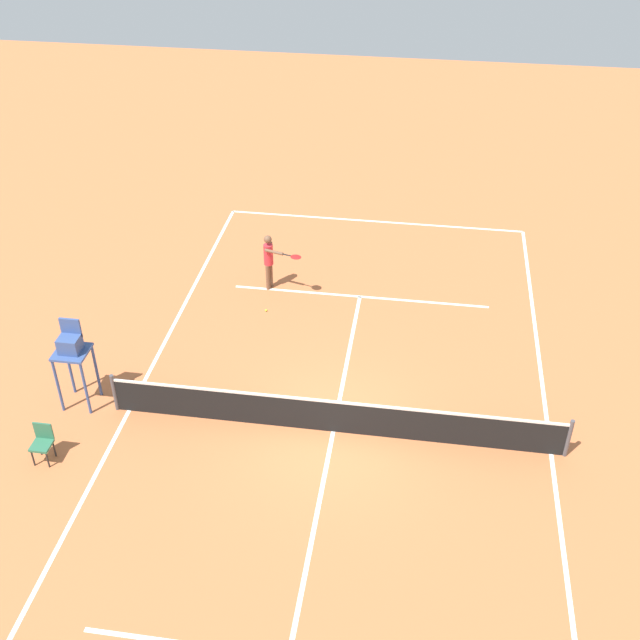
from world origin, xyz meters
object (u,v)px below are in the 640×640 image
tennis_ball (266,310)px  player_serving (270,257)px  courtside_chair_near (42,441)px  umpire_chair (72,351)px

tennis_ball → player_serving: bearing=-85.2°
player_serving → courtside_chair_near: player_serving is taller
tennis_ball → courtside_chair_near: (3.77, 6.62, 0.50)m
courtside_chair_near → tennis_ball: bearing=-119.7°
courtside_chair_near → umpire_chair: bearing=-91.4°
tennis_ball → courtside_chair_near: size_ratio=0.07×
tennis_ball → umpire_chair: (3.72, 4.61, 1.57)m
umpire_chair → courtside_chair_near: umpire_chair is taller
player_serving → tennis_ball: player_serving is taller
player_serving → tennis_ball: size_ratio=26.34×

